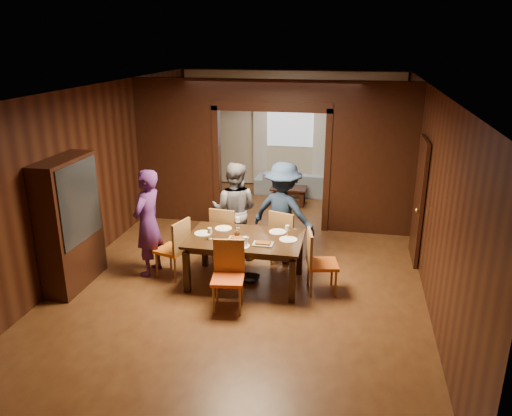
% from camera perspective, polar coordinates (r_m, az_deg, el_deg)
% --- Properties ---
extents(floor, '(9.00, 9.00, 0.00)m').
position_cam_1_polar(floor, '(8.76, -0.11, -5.63)').
color(floor, '#512C16').
rests_on(floor, ground).
extents(ceiling, '(5.50, 9.00, 0.02)m').
position_cam_1_polar(ceiling, '(8.00, -0.12, 13.62)').
color(ceiling, silver).
rests_on(ceiling, room_walls).
extents(room_walls, '(5.52, 9.01, 2.90)m').
position_cam_1_polar(room_walls, '(10.05, 2.02, 6.67)').
color(room_walls, black).
rests_on(room_walls, floor).
extents(person_purple, '(0.51, 0.69, 1.73)m').
position_cam_1_polar(person_purple, '(8.05, -12.25, -1.68)').
color(person_purple, '#4B2265').
rests_on(person_purple, floor).
extents(person_grey, '(0.83, 0.66, 1.68)m').
position_cam_1_polar(person_grey, '(8.52, -2.48, -0.27)').
color(person_grey, slate).
rests_on(person_grey, floor).
extents(person_navy, '(1.26, 0.96, 1.72)m').
position_cam_1_polar(person_navy, '(8.35, 3.13, -0.53)').
color(person_navy, '#1B2A44').
rests_on(person_navy, floor).
extents(sofa, '(1.97, 0.84, 0.57)m').
position_cam_1_polar(sofa, '(12.20, 4.56, 2.93)').
color(sofa, '#8FA7BC').
rests_on(sofa, floor).
extents(serving_bowl, '(0.31, 0.31, 0.08)m').
position_cam_1_polar(serving_bowl, '(7.62, -0.69, -2.99)').
color(serving_bowl, black).
rests_on(serving_bowl, dining_table).
extents(dining_table, '(1.75, 1.09, 0.76)m').
position_cam_1_polar(dining_table, '(7.74, -1.23, -5.99)').
color(dining_table, black).
rests_on(dining_table, floor).
extents(coffee_table, '(0.80, 0.50, 0.40)m').
position_cam_1_polar(coffee_table, '(11.44, 3.74, 1.41)').
color(coffee_table, black).
rests_on(coffee_table, floor).
extents(chair_left, '(0.55, 0.55, 0.97)m').
position_cam_1_polar(chair_left, '(8.02, -9.59, -4.51)').
color(chair_left, orange).
rests_on(chair_left, floor).
extents(chair_right, '(0.52, 0.52, 0.97)m').
position_cam_1_polar(chair_right, '(7.50, 7.61, -6.14)').
color(chair_right, '#C35312').
rests_on(chair_right, floor).
extents(chair_far_l, '(0.49, 0.49, 0.97)m').
position_cam_1_polar(chair_far_l, '(8.51, -3.38, -2.87)').
color(chair_far_l, orange).
rests_on(chair_far_l, floor).
extents(chair_far_r, '(0.56, 0.56, 0.97)m').
position_cam_1_polar(chair_far_r, '(8.36, 3.47, -3.28)').
color(chair_far_r, red).
rests_on(chair_far_r, floor).
extents(chair_near, '(0.50, 0.50, 0.97)m').
position_cam_1_polar(chair_near, '(7.00, -3.25, -7.90)').
color(chair_near, '#E44F15').
rests_on(chair_near, floor).
extents(hutch, '(0.40, 1.20, 2.00)m').
position_cam_1_polar(hutch, '(7.98, -20.50, -1.66)').
color(hutch, black).
rests_on(hutch, floor).
extents(door_right, '(0.06, 0.90, 2.10)m').
position_cam_1_polar(door_right, '(8.77, 18.12, 0.79)').
color(door_right, black).
rests_on(door_right, floor).
extents(window_far, '(1.20, 0.03, 1.30)m').
position_cam_1_polar(window_far, '(12.50, 3.97, 9.99)').
color(window_far, silver).
rests_on(window_far, back_wall).
extents(curtain_left, '(0.35, 0.06, 2.40)m').
position_cam_1_polar(curtain_left, '(12.65, 0.50, 8.07)').
color(curtain_left, white).
rests_on(curtain_left, back_wall).
extents(curtain_right, '(0.35, 0.06, 2.40)m').
position_cam_1_polar(curtain_right, '(12.46, 7.35, 7.75)').
color(curtain_right, white).
rests_on(curtain_right, back_wall).
extents(plate_left, '(0.27, 0.27, 0.01)m').
position_cam_1_polar(plate_left, '(7.77, -6.07, -2.89)').
color(plate_left, white).
rests_on(plate_left, dining_table).
extents(plate_far_l, '(0.27, 0.27, 0.01)m').
position_cam_1_polar(plate_far_l, '(7.94, -3.75, -2.33)').
color(plate_far_l, white).
rests_on(plate_far_l, dining_table).
extents(plate_far_r, '(0.27, 0.27, 0.01)m').
position_cam_1_polar(plate_far_r, '(7.79, 2.50, -2.73)').
color(plate_far_r, silver).
rests_on(plate_far_r, dining_table).
extents(plate_right, '(0.27, 0.27, 0.01)m').
position_cam_1_polar(plate_right, '(7.52, 3.70, -3.60)').
color(plate_right, white).
rests_on(plate_right, dining_table).
extents(plate_near, '(0.27, 0.27, 0.01)m').
position_cam_1_polar(plate_near, '(7.28, -1.80, -4.36)').
color(plate_near, white).
rests_on(plate_near, dining_table).
extents(platter_a, '(0.30, 0.20, 0.04)m').
position_cam_1_polar(platter_a, '(7.51, -2.06, -3.48)').
color(platter_a, gray).
rests_on(platter_a, dining_table).
extents(platter_b, '(0.30, 0.20, 0.04)m').
position_cam_1_polar(platter_b, '(7.33, 0.80, -4.06)').
color(platter_b, gray).
rests_on(platter_b, dining_table).
extents(wineglass_left, '(0.08, 0.08, 0.18)m').
position_cam_1_polar(wineglass_left, '(7.53, -5.30, -2.92)').
color(wineglass_left, white).
rests_on(wineglass_left, dining_table).
extents(wineglass_far, '(0.08, 0.08, 0.18)m').
position_cam_1_polar(wineglass_far, '(7.94, -2.08, -1.67)').
color(wineglass_far, silver).
rests_on(wineglass_far, dining_table).
extents(wineglass_right, '(0.08, 0.08, 0.18)m').
position_cam_1_polar(wineglass_right, '(7.61, 3.59, -2.63)').
color(wineglass_right, white).
rests_on(wineglass_right, dining_table).
extents(tumbler, '(0.07, 0.07, 0.14)m').
position_cam_1_polar(tumbler, '(7.27, -1.23, -3.83)').
color(tumbler, silver).
rests_on(tumbler, dining_table).
extents(condiment_jar, '(0.08, 0.08, 0.11)m').
position_cam_1_polar(condiment_jar, '(7.58, -2.18, -2.97)').
color(condiment_jar, '#4C2A11').
rests_on(condiment_jar, dining_table).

